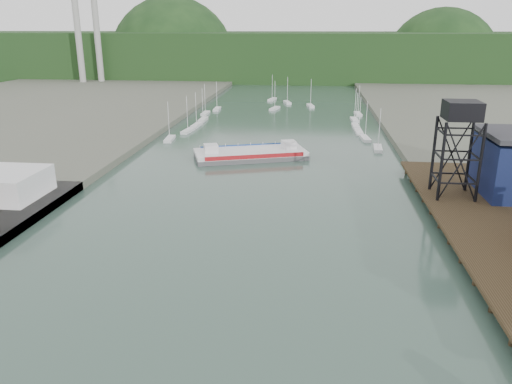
# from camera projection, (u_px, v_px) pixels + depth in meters

# --- Properties ---
(east_pier) EXTENTS (14.00, 70.00, 2.45)m
(east_pier) POSITION_uv_depth(u_px,v_px,m) (488.00, 226.00, 72.86)
(east_pier) COLOR black
(east_pier) RESTS_ON ground
(lift_tower) EXTENTS (6.50, 6.50, 16.00)m
(lift_tower) POSITION_uv_depth(u_px,v_px,m) (462.00, 116.00, 80.98)
(lift_tower) COLOR black
(lift_tower) RESTS_ON east_pier
(marina_sailboats) EXTENTS (57.71, 92.65, 0.90)m
(marina_sailboats) POSITION_uv_depth(u_px,v_px,m) (279.00, 119.00, 165.39)
(marina_sailboats) COLOR silver
(marina_sailboats) RESTS_ON ground
(smokestacks) EXTENTS (11.20, 8.20, 60.00)m
(smokestacks) POSITION_uv_depth(u_px,v_px,m) (87.00, 25.00, 255.99)
(smokestacks) COLOR #9D9D98
(smokestacks) RESTS_ON ground
(distant_hills) EXTENTS (500.00, 120.00, 80.00)m
(distant_hills) POSITION_uv_depth(u_px,v_px,m) (291.00, 58.00, 316.20)
(distant_hills) COLOR black
(distant_hills) RESTS_ON ground
(chain_ferry) EXTENTS (27.79, 18.02, 3.72)m
(chain_ferry) POSITION_uv_depth(u_px,v_px,m) (250.00, 154.00, 117.32)
(chain_ferry) COLOR #504F52
(chain_ferry) RESTS_ON ground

